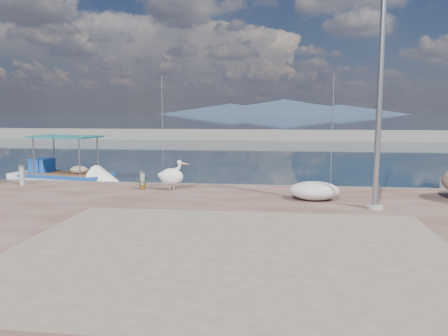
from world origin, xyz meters
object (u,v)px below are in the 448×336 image
bollard_near (142,180)px  pelican (172,176)px  lamp_post (380,93)px  boat_left (66,180)px

bollard_near → pelican: bearing=-3.2°
lamp_post → boat_left: bearing=155.4°
boat_left → pelican: bearing=-20.5°
pelican → lamp_post: bearing=-15.1°
lamp_post → bollard_near: bearing=163.8°
pelican → bollard_near: pelican is taller
pelican → lamp_post: (6.51, -2.15, 2.78)m
boat_left → lamp_post: size_ratio=0.80×
boat_left → lamp_post: 13.97m
pelican → bollard_near: (-1.10, 0.06, -0.15)m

